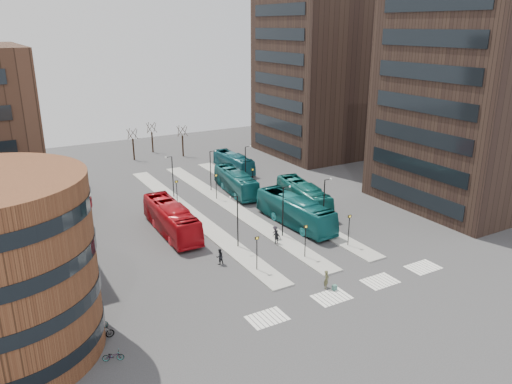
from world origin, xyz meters
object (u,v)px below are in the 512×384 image
suitcase (335,288)px  commuter_c (275,233)px  commuter_b (277,237)px  teal_bus_d (234,162)px  red_bus (171,219)px  bicycle_far (98,324)px  traveller (326,279)px  commuter_a (220,257)px  bicycle_near (113,356)px  bicycle_mid (103,334)px  teal_bus_c (303,196)px  teal_bus_b (236,182)px  teal_bus_a (295,211)px

suitcase → commuter_c: (1.41, 12.93, 0.57)m
suitcase → commuter_b: (0.81, 11.59, 0.63)m
teal_bus_d → commuter_b: size_ratio=6.13×
red_bus → bicycle_far: (-12.64, -16.10, -1.39)m
suitcase → bicycle_far: bicycle_far is taller
commuter_b → commuter_c: bearing=-46.6°
commuter_b → traveller: bearing=151.0°
commuter_a → bicycle_near: bearing=27.4°
bicycle_near → bicycle_mid: bearing=21.1°
teal_bus_c → teal_bus_d: 21.21m
bicycle_near → traveller: bearing=-66.9°
teal_bus_b → suitcase: bearing=-93.7°
traveller → commuter_a: (-6.62, 9.66, -0.05)m
teal_bus_d → bicycle_near: (-31.71, -41.25, -1.10)m
teal_bus_a → bicycle_near: teal_bus_a is taller
suitcase → teal_bus_a: size_ratio=0.04×
suitcase → teal_bus_d: bearing=75.5°
suitcase → teal_bus_b: bearing=79.8°
teal_bus_b → commuter_a: bearing=-115.4°
bicycle_near → teal_bus_a: bearing=-39.0°
commuter_b → bicycle_near: commuter_b is taller
teal_bus_a → teal_bus_d: size_ratio=1.21×
teal_bus_a → teal_bus_d: teal_bus_a is taller
teal_bus_c → bicycle_far: (-31.46, -15.26, -1.30)m
red_bus → teal_bus_c: red_bus is taller
teal_bus_b → teal_bus_a: bearing=-81.7°
red_bus → commuter_a: red_bus is taller
commuter_b → commuter_c: (0.60, 1.34, -0.06)m
teal_bus_c → commuter_a: (-17.50, -9.64, -0.87)m
commuter_b → bicycle_mid: size_ratio=0.97×
red_bus → traveller: bearing=-67.0°
commuter_a → commuter_b: commuter_b is taller
commuter_b → bicycle_far: size_ratio=1.07×
teal_bus_d → commuter_c: (-9.27, -28.29, -0.69)m
red_bus → teal_bus_c: (18.82, -0.84, -0.09)m
red_bus → traveller: (7.95, -20.14, -0.91)m
commuter_c → bicycle_near: bearing=-48.3°
teal_bus_a → commuter_b: 6.55m
bicycle_near → suitcase: bearing=-68.8°
bicycle_near → bicycle_mid: size_ratio=0.87×
red_bus → bicycle_far: bearing=-126.7°
teal_bus_c → commuter_a: 20.00m
bicycle_far → teal_bus_a: bearing=-63.9°
teal_bus_c → commuter_b: bearing=-129.0°
commuter_b → bicycle_near: 24.74m
red_bus → teal_bus_b: bearing=36.4°
traveller → bicycle_far: traveller is taller
teal_bus_b → bicycle_far: size_ratio=7.24×
teal_bus_a → bicycle_near: bearing=-152.9°
teal_bus_c → bicycle_mid: size_ratio=6.80×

